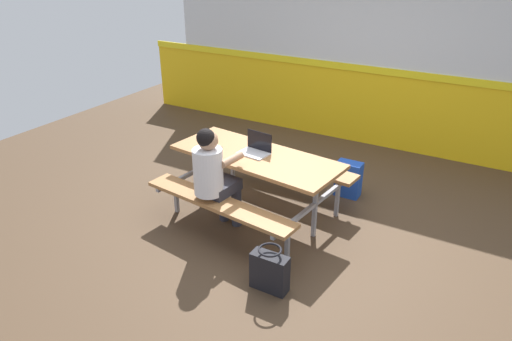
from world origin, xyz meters
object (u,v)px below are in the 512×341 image
laptop_silver (256,149)px  picnic_table_main (256,168)px  student_nearer (214,173)px  backpack_dark (349,179)px  tote_bag_bright (270,271)px

laptop_silver → picnic_table_main: bearing=-55.9°
student_nearer → backpack_dark: size_ratio=2.74×
picnic_table_main → student_nearer: bearing=-109.0°
student_nearer → backpack_dark: 1.83m
picnic_table_main → tote_bag_bright: bearing=-54.8°
backpack_dark → tote_bag_bright: (-0.00, -2.01, -0.02)m
student_nearer → backpack_dark: student_nearer is taller
laptop_silver → backpack_dark: (0.78, 0.91, -0.57)m
picnic_table_main → student_nearer: student_nearer is taller
student_nearer → tote_bag_bright: 1.19m
backpack_dark → student_nearer: bearing=-122.2°
picnic_table_main → student_nearer: size_ratio=1.62×
picnic_table_main → backpack_dark: bearing=51.6°
student_nearer → laptop_silver: (0.16, 0.58, 0.08)m
picnic_table_main → tote_bag_bright: (0.75, -1.06, -0.38)m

